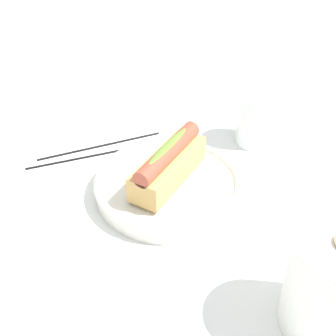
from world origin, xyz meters
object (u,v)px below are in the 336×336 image
(paper_towel_roll, at_px, (336,286))
(chopstick_far, at_px, (100,145))
(serving_bowl, at_px, (168,186))
(hotdog_front, at_px, (168,164))
(water_glass, at_px, (256,122))
(chopstick_near, at_px, (91,155))

(paper_towel_roll, height_order, chopstick_far, paper_towel_roll)
(serving_bowl, bearing_deg, hotdog_front, 90.00)
(water_glass, bearing_deg, chopstick_far, -42.36)
(water_glass, bearing_deg, paper_towel_roll, 48.57)
(hotdog_front, bearing_deg, water_glass, 177.58)
(serving_bowl, bearing_deg, paper_towel_roll, 82.22)
(hotdog_front, xyz_separation_m, chopstick_near, (0.02, -0.16, -0.06))
(serving_bowl, relative_size, water_glass, 2.50)
(serving_bowl, distance_m, chopstick_far, 0.18)
(hotdog_front, bearing_deg, chopstick_near, -82.99)
(hotdog_front, distance_m, paper_towel_roll, 0.30)
(chopstick_near, bearing_deg, water_glass, 170.18)
(water_glass, relative_size, paper_towel_roll, 0.67)
(water_glass, distance_m, paper_towel_roll, 0.38)
(hotdog_front, height_order, chopstick_near, hotdog_front)
(chopstick_far, bearing_deg, water_glass, 161.52)
(paper_towel_roll, bearing_deg, chopstick_near, -92.53)
(serving_bowl, bearing_deg, water_glass, 177.58)
(paper_towel_roll, xyz_separation_m, chopstick_far, (-0.05, -0.47, -0.06))
(hotdog_front, height_order, water_glass, hotdog_front)
(chopstick_near, bearing_deg, serving_bowl, 123.76)
(chopstick_near, distance_m, chopstick_far, 0.03)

